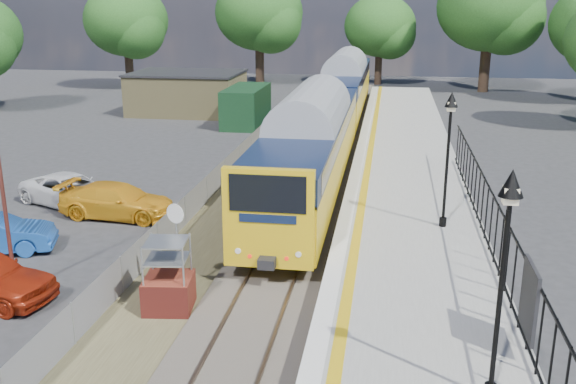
% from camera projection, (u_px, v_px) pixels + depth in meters
% --- Properties ---
extents(ground, '(120.00, 120.00, 0.00)m').
position_uv_depth(ground, '(256.00, 321.00, 17.34)').
color(ground, '#2D2D30').
rests_on(ground, ground).
extents(track_bed, '(5.90, 80.00, 0.29)m').
position_uv_depth(track_bed, '(292.00, 207.00, 26.54)').
color(track_bed, '#473F38').
rests_on(track_bed, ground).
extents(platform, '(5.00, 70.00, 0.90)m').
position_uv_depth(platform, '(408.00, 218.00, 24.15)').
color(platform, gray).
rests_on(platform, ground).
extents(platform_edge, '(0.90, 70.00, 0.01)m').
position_uv_depth(platform_edge, '(354.00, 204.00, 24.33)').
color(platform_edge, silver).
rests_on(platform_edge, platform).
extents(victorian_lamp_south, '(0.44, 0.44, 4.60)m').
position_uv_depth(victorian_lamp_south, '(507.00, 234.00, 11.49)').
color(victorian_lamp_south, black).
rests_on(victorian_lamp_south, platform).
extents(victorian_lamp_north, '(0.44, 0.44, 4.60)m').
position_uv_depth(victorian_lamp_north, '(450.00, 128.00, 20.98)').
color(victorian_lamp_north, black).
rests_on(victorian_lamp_north, platform).
extents(palisade_fence, '(0.12, 26.00, 2.00)m').
position_uv_depth(palisade_fence, '(500.00, 242.00, 17.94)').
color(palisade_fence, black).
rests_on(palisade_fence, platform).
extents(wire_fence, '(0.06, 52.00, 1.20)m').
position_uv_depth(wire_fence, '(219.00, 177.00, 29.15)').
color(wire_fence, '#999EA3').
rests_on(wire_fence, ground).
extents(outbuilding, '(10.80, 10.10, 3.12)m').
position_uv_depth(outbuilding, '(198.00, 95.00, 48.07)').
color(outbuilding, '#8E8150').
rests_on(outbuilding, ground).
extents(tree_line, '(56.80, 43.80, 11.88)m').
position_uv_depth(tree_line, '(371.00, 21.00, 54.97)').
color(tree_line, '#332319').
rests_on(tree_line, ground).
extents(train, '(2.82, 40.83, 3.51)m').
position_uv_depth(train, '(333.00, 106.00, 37.82)').
color(train, gold).
rests_on(train, ground).
extents(brick_plinth, '(1.45, 1.45, 2.09)m').
position_uv_depth(brick_plinth, '(168.00, 277.00, 17.65)').
color(brick_plinth, maroon).
rests_on(brick_plinth, ground).
extents(speed_sign, '(0.56, 0.21, 2.85)m').
position_uv_depth(speed_sign, '(177.00, 234.00, 18.21)').
color(speed_sign, '#999EA3').
rests_on(speed_sign, ground).
extents(car_yellow, '(4.83, 2.25, 1.37)m').
position_uv_depth(car_yellow, '(118.00, 201.00, 25.44)').
color(car_yellow, orange).
rests_on(car_yellow, ground).
extents(car_white, '(5.18, 3.94, 1.31)m').
position_uv_depth(car_white, '(71.00, 191.00, 26.92)').
color(car_white, white).
rests_on(car_white, ground).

